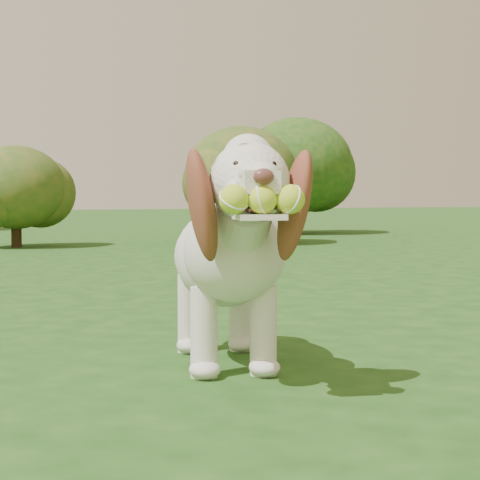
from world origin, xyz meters
name	(u,v)px	position (x,y,z in m)	size (l,w,h in m)	color
ground	(218,374)	(0.00, 0.00, 0.00)	(80.00, 80.00, 0.00)	#193F12
dog	(228,249)	(0.08, 0.08, 0.45)	(0.70, 1.26, 0.84)	silver
shrub_d	(241,175)	(3.97, 7.14, 0.95)	(1.56, 1.56, 1.62)	#382314
shrub_f	(297,166)	(6.39, 9.51, 1.21)	(1.99, 1.99, 2.06)	#382314
shrub_c	(16,187)	(1.09, 7.89, 0.77)	(1.26, 1.26, 1.31)	#382314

